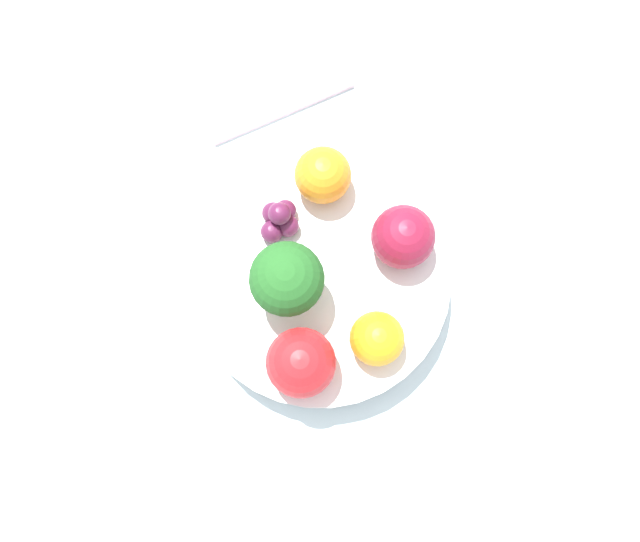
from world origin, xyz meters
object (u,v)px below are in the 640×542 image
at_px(apple_red, 403,237).
at_px(apple_green, 301,363).
at_px(orange_back, 323,175).
at_px(grape_cluster, 280,218).
at_px(orange_front, 377,339).
at_px(napkin, 256,55).
at_px(broccoli, 287,280).
at_px(bowl, 320,279).

bearing_deg(apple_red, apple_green, 90.98).
xyz_separation_m(orange_back, grape_cluster, (0.01, 0.05, -0.01)).
bearing_deg(apple_red, grape_cluster, 28.61).
xyz_separation_m(orange_front, grape_cluster, (0.13, -0.03, -0.01)).
bearing_deg(napkin, broccoli, 138.92).
bearing_deg(napkin, orange_front, 150.70).
bearing_deg(orange_back, napkin, -26.44).
distance_m(broccoli, orange_front, 0.09).
bearing_deg(apple_green, apple_red, -89.02).
distance_m(orange_back, napkin, 0.18).
relative_size(bowl, apple_red, 4.24).
relative_size(bowl, napkin, 1.14).
bearing_deg(orange_back, orange_front, 147.38).
bearing_deg(bowl, orange_front, 168.06).
relative_size(apple_red, orange_front, 1.20).
relative_size(orange_back, napkin, 0.25).
distance_m(bowl, grape_cluster, 0.07).
height_order(bowl, broccoli, broccoli).
relative_size(broccoli, apple_green, 1.37).
bearing_deg(apple_red, broccoli, 62.96).
distance_m(bowl, orange_back, 0.09).
bearing_deg(bowl, grape_cluster, -13.34).
relative_size(apple_red, grape_cluster, 1.46).
bearing_deg(grape_cluster, apple_green, 138.80).
bearing_deg(orange_front, orange_back, -32.62).
bearing_deg(apple_green, orange_front, -122.13).
relative_size(apple_red, apple_green, 0.95).
height_order(apple_green, napkin, apple_green).
relative_size(bowl, grape_cluster, 6.19).
distance_m(broccoli, grape_cluster, 0.07).
bearing_deg(broccoli, bowl, -110.08).
bearing_deg(napkin, orange_back, 153.56).
distance_m(apple_red, grape_cluster, 0.10).
height_order(broccoli, apple_green, broccoli).
bearing_deg(grape_cluster, napkin, -40.69).
height_order(orange_back, napkin, orange_back).
bearing_deg(apple_green, grape_cluster, -41.20).
distance_m(orange_back, grape_cluster, 0.05).
relative_size(apple_green, napkin, 0.28).
height_order(apple_red, orange_front, apple_red).
relative_size(orange_back, grape_cluster, 1.34).
xyz_separation_m(broccoli, orange_back, (0.04, -0.09, -0.02)).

